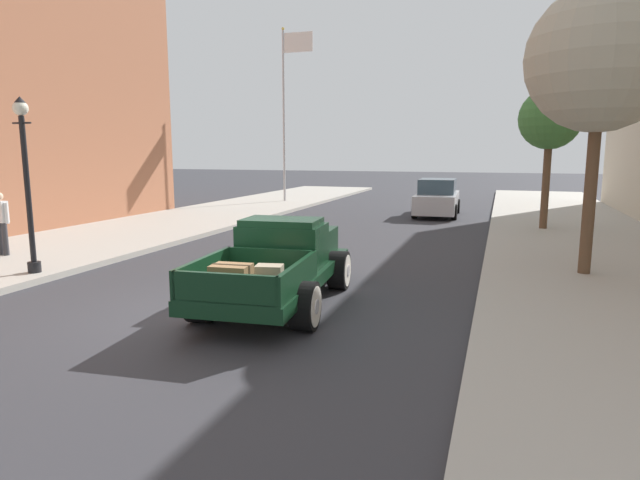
% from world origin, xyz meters
% --- Properties ---
extents(ground_plane, '(140.00, 140.00, 0.00)m').
position_xyz_m(ground_plane, '(0.00, 0.00, 0.00)').
color(ground_plane, '#333338').
extents(hotrod_truck_dark_green, '(2.46, 5.04, 1.58)m').
position_xyz_m(hotrod_truck_dark_green, '(0.92, 1.18, 0.75)').
color(hotrod_truck_dark_green, black).
rests_on(hotrod_truck_dark_green, ground).
extents(car_background_silver, '(1.97, 4.35, 1.65)m').
position_xyz_m(car_background_silver, '(2.14, 16.21, 0.77)').
color(car_background_silver, '#B7B7BC').
rests_on(car_background_silver, ground).
extents(pedestrian_sidewalk_left, '(0.53, 0.22, 1.65)m').
position_xyz_m(pedestrian_sidewalk_left, '(-7.46, 2.38, 1.09)').
color(pedestrian_sidewalk_left, '#333338').
rests_on(pedestrian_sidewalk_left, sidewalk_left).
extents(street_lamp_near, '(0.50, 0.32, 3.85)m').
position_xyz_m(street_lamp_near, '(-5.03, 1.04, 2.39)').
color(street_lamp_near, black).
rests_on(street_lamp_near, sidewalk_left).
extents(flagpole, '(1.74, 0.16, 9.16)m').
position_xyz_m(flagpole, '(-6.28, 19.41, 5.77)').
color(flagpole, '#B2B2B7').
rests_on(flagpole, sidewalk_left).
extents(street_tree_nearest, '(3.09, 3.09, 6.16)m').
position_xyz_m(street_tree_nearest, '(6.67, 4.92, 4.75)').
color(street_tree_nearest, brown).
rests_on(street_tree_nearest, sidewalk_right).
extents(street_tree_second, '(2.11, 2.11, 4.86)m').
position_xyz_m(street_tree_second, '(6.30, 12.34, 3.91)').
color(street_tree_second, brown).
rests_on(street_tree_second, sidewalk_right).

